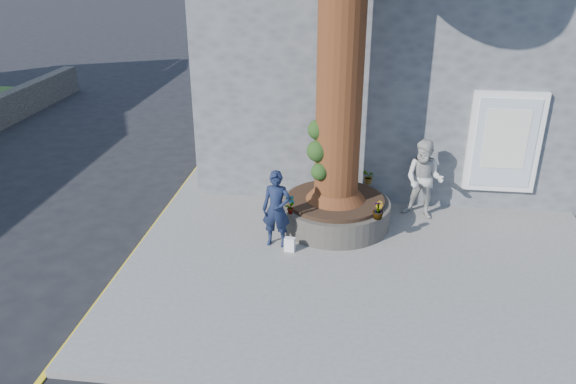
# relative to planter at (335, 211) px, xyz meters

# --- Properties ---
(ground) EXTENTS (120.00, 120.00, 0.00)m
(ground) POSITION_rel_planter_xyz_m (-0.80, -2.00, -0.41)
(ground) COLOR black
(ground) RESTS_ON ground
(pavement) EXTENTS (9.00, 8.00, 0.12)m
(pavement) POSITION_rel_planter_xyz_m (0.70, -1.00, -0.35)
(pavement) COLOR slate
(pavement) RESTS_ON ground
(yellow_line) EXTENTS (0.10, 30.00, 0.01)m
(yellow_line) POSITION_rel_planter_xyz_m (-3.85, -1.00, -0.41)
(yellow_line) COLOR yellow
(yellow_line) RESTS_ON ground
(stone_shop) EXTENTS (10.30, 8.30, 6.30)m
(stone_shop) POSITION_rel_planter_xyz_m (1.70, 5.20, 2.75)
(stone_shop) COLOR #535559
(stone_shop) RESTS_ON ground
(planter) EXTENTS (2.30, 2.30, 0.60)m
(planter) POSITION_rel_planter_xyz_m (0.00, 0.00, 0.00)
(planter) COLOR black
(planter) RESTS_ON pavement
(man) EXTENTS (0.59, 0.41, 1.55)m
(man) POSITION_rel_planter_xyz_m (-1.09, -1.03, 0.48)
(man) COLOR #131B35
(man) RESTS_ON pavement
(woman) EXTENTS (1.03, 0.92, 1.73)m
(woman) POSITION_rel_planter_xyz_m (1.84, 0.60, 0.57)
(woman) COLOR #BAB8B2
(woman) RESTS_ON pavement
(shopping_bag) EXTENTS (0.21, 0.14, 0.28)m
(shopping_bag) POSITION_rel_planter_xyz_m (-0.81, -1.25, -0.15)
(shopping_bag) COLOR white
(shopping_bag) RESTS_ON pavement
(plant_a) EXTENTS (0.25, 0.26, 0.41)m
(plant_a) POSITION_rel_planter_xyz_m (-0.85, -0.85, 0.51)
(plant_a) COLOR gray
(plant_a) RESTS_ON planter
(plant_b) EXTENTS (0.22, 0.22, 0.35)m
(plant_b) POSITION_rel_planter_xyz_m (0.85, -0.85, 0.48)
(plant_b) COLOR gray
(plant_b) RESTS_ON planter
(plant_c) EXTENTS (0.21, 0.21, 0.37)m
(plant_c) POSITION_rel_planter_xyz_m (0.85, -0.85, 0.49)
(plant_c) COLOR gray
(plant_c) RESTS_ON planter
(plant_d) EXTENTS (0.36, 0.38, 0.32)m
(plant_d) POSITION_rel_planter_xyz_m (0.69, 0.85, 0.47)
(plant_d) COLOR gray
(plant_d) RESTS_ON planter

